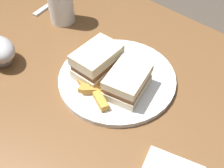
{
  "coord_description": "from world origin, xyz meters",
  "views": [
    {
      "loc": [
        0.28,
        -0.28,
        1.21
      ],
      "look_at": [
        -0.02,
        0.04,
        0.74
      ],
      "focal_mm": 44.32,
      "sensor_mm": 36.0,
      "label": 1
    }
  ],
  "objects_px": {
    "pint_glass": "(60,0)",
    "fork": "(53,2)",
    "sandwich_half_left": "(97,62)",
    "plate": "(117,78)",
    "sandwich_half_right": "(128,82)"
  },
  "relations": [
    {
      "from": "pint_glass",
      "to": "fork",
      "type": "bearing_deg",
      "value": 157.89
    },
    {
      "from": "sandwich_half_left",
      "to": "plate",
      "type": "bearing_deg",
      "value": 26.95
    },
    {
      "from": "pint_glass",
      "to": "plate",
      "type": "bearing_deg",
      "value": -14.32
    },
    {
      "from": "plate",
      "to": "sandwich_half_left",
      "type": "distance_m",
      "value": 0.07
    },
    {
      "from": "pint_glass",
      "to": "sandwich_half_left",
      "type": "bearing_deg",
      "value": -21.37
    },
    {
      "from": "plate",
      "to": "fork",
      "type": "distance_m",
      "value": 0.41
    },
    {
      "from": "pint_glass",
      "to": "sandwich_half_right",
      "type": "bearing_deg",
      "value": -15.11
    },
    {
      "from": "sandwich_half_right",
      "to": "fork",
      "type": "height_order",
      "value": "sandwich_half_right"
    },
    {
      "from": "sandwich_half_left",
      "to": "fork",
      "type": "distance_m",
      "value": 0.38
    },
    {
      "from": "plate",
      "to": "fork",
      "type": "bearing_deg",
      "value": 163.64
    },
    {
      "from": "sandwich_half_left",
      "to": "sandwich_half_right",
      "type": "distance_m",
      "value": 0.09
    },
    {
      "from": "sandwich_half_left",
      "to": "sandwich_half_right",
      "type": "relative_size",
      "value": 0.95
    },
    {
      "from": "plate",
      "to": "fork",
      "type": "relative_size",
      "value": 1.6
    },
    {
      "from": "plate",
      "to": "sandwich_half_right",
      "type": "xyz_separation_m",
      "value": [
        0.05,
        -0.02,
        0.03
      ]
    },
    {
      "from": "pint_glass",
      "to": "fork",
      "type": "xyz_separation_m",
      "value": [
        -0.1,
        0.04,
        -0.07
      ]
    }
  ]
}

